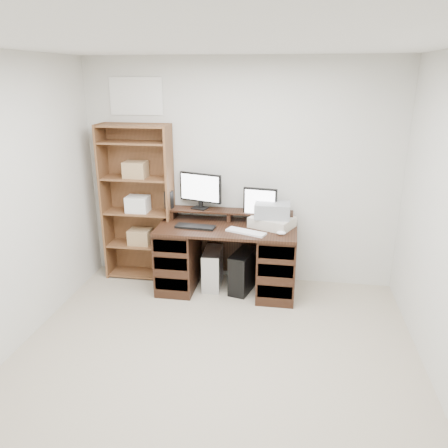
% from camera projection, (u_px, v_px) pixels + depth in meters
% --- Properties ---
extents(room, '(3.54, 4.04, 2.54)m').
position_uv_depth(room, '(204.00, 236.00, 3.00)').
color(room, '#B3A58D').
rests_on(room, ground).
extents(desk, '(1.50, 0.70, 0.75)m').
position_uv_depth(desk, '(227.00, 257.00, 4.83)').
color(desk, black).
rests_on(desk, ground).
extents(riser_shelf, '(1.40, 0.22, 0.12)m').
position_uv_depth(riser_shelf, '(230.00, 213.00, 4.88)').
color(riser_shelf, black).
rests_on(riser_shelf, desk).
extents(monitor_wide, '(0.50, 0.19, 0.40)m').
position_uv_depth(monitor_wide, '(200.00, 189.00, 4.87)').
color(monitor_wide, black).
rests_on(monitor_wide, riser_shelf).
extents(monitor_small, '(0.37, 0.16, 0.40)m').
position_uv_depth(monitor_small, '(260.00, 205.00, 4.73)').
color(monitor_small, black).
rests_on(monitor_small, desk).
extents(speaker, '(0.09, 0.09, 0.20)m').
position_uv_depth(speaker, '(169.00, 200.00, 4.91)').
color(speaker, black).
rests_on(speaker, riser_shelf).
extents(keyboard_black, '(0.44, 0.18, 0.02)m').
position_uv_depth(keyboard_black, '(195.00, 227.00, 4.67)').
color(keyboard_black, black).
rests_on(keyboard_black, desk).
extents(keyboard_white, '(0.44, 0.27, 0.02)m').
position_uv_depth(keyboard_white, '(246.00, 232.00, 4.52)').
color(keyboard_white, white).
rests_on(keyboard_white, desk).
extents(mouse, '(0.11, 0.10, 0.04)m').
position_uv_depth(mouse, '(281.00, 233.00, 4.46)').
color(mouse, white).
rests_on(mouse, desk).
extents(printer, '(0.53, 0.47, 0.11)m').
position_uv_depth(printer, '(272.00, 222.00, 4.68)').
color(printer, beige).
rests_on(printer, desk).
extents(basket, '(0.37, 0.27, 0.16)m').
position_uv_depth(basket, '(272.00, 210.00, 4.64)').
color(basket, gray).
rests_on(basket, printer).
extents(tower_silver, '(0.21, 0.44, 0.44)m').
position_uv_depth(tower_silver, '(213.00, 268.00, 4.96)').
color(tower_silver, silver).
rests_on(tower_silver, ground).
extents(tower_black, '(0.30, 0.49, 0.45)m').
position_uv_depth(tower_black, '(243.00, 271.00, 4.87)').
color(tower_black, black).
rests_on(tower_black, ground).
extents(bookshelf, '(0.80, 0.30, 1.80)m').
position_uv_depth(bookshelf, '(139.00, 202.00, 5.01)').
color(bookshelf, brown).
rests_on(bookshelf, ground).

